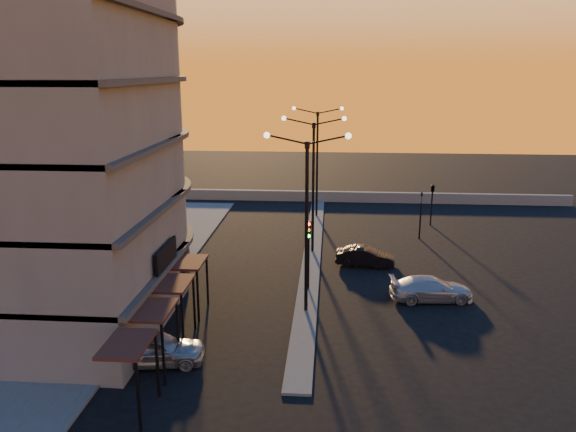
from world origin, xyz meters
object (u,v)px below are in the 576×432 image
Objects in this scene: car_sedan at (365,257)px; car_wagon at (431,289)px; streetlamp_mid at (313,174)px; traffic_light_main at (309,244)px; car_hatchback at (155,349)px.

car_wagon is (3.36, -5.42, 0.03)m from car_sedan.
traffic_light_main is at bearing -90.00° from streetlamp_mid.
car_hatchback is at bearing 149.77° from car_sedan.
streetlamp_mid reaches higher than car_sedan.
car_wagon is (6.89, -7.85, -4.93)m from streetlamp_mid.
streetlamp_mid is at bearing -30.14° from car_hatchback.
traffic_light_main reaches higher than car_sedan.
traffic_light_main reaches higher than car_hatchback.
car_sedan is at bearing -44.63° from car_hatchback.
car_sedan is (3.53, -2.43, -4.96)m from streetlamp_mid.
car_sedan is at bearing -34.54° from streetlamp_mid.
streetlamp_mid reaches higher than car_hatchback.
car_wagon is at bearing -48.70° from streetlamp_mid.
streetlamp_mid is 2.21× the size of car_hatchback.
car_wagon is (6.89, -0.72, -2.23)m from traffic_light_main.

